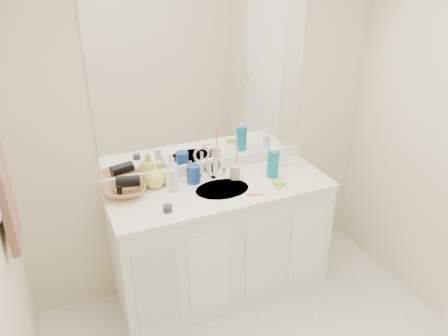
% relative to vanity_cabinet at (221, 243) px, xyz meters
% --- Properties ---
extents(wall_back, '(2.60, 0.02, 2.40)m').
position_rel_vanity_cabinet_xyz_m(wall_back, '(0.00, 0.28, 0.77)').
color(wall_back, beige).
rests_on(wall_back, floor).
extents(vanity_cabinet, '(1.50, 0.55, 0.85)m').
position_rel_vanity_cabinet_xyz_m(vanity_cabinet, '(0.00, 0.00, 0.00)').
color(vanity_cabinet, white).
rests_on(vanity_cabinet, floor).
extents(countertop, '(1.52, 0.57, 0.03)m').
position_rel_vanity_cabinet_xyz_m(countertop, '(0.00, 0.00, 0.44)').
color(countertop, white).
rests_on(countertop, vanity_cabinet).
extents(backsplash, '(1.52, 0.03, 0.08)m').
position_rel_vanity_cabinet_xyz_m(backsplash, '(0.00, 0.26, 0.50)').
color(backsplash, white).
rests_on(backsplash, countertop).
extents(sink_basin, '(0.37, 0.37, 0.02)m').
position_rel_vanity_cabinet_xyz_m(sink_basin, '(0.00, -0.02, 0.44)').
color(sink_basin, '#B2B09C').
rests_on(sink_basin, countertop).
extents(faucet, '(0.02, 0.02, 0.11)m').
position_rel_vanity_cabinet_xyz_m(faucet, '(0.00, 0.16, 0.51)').
color(faucet, silver).
rests_on(faucet, countertop).
extents(mirror, '(1.48, 0.01, 1.20)m').
position_rel_vanity_cabinet_xyz_m(mirror, '(0.00, 0.27, 1.14)').
color(mirror, white).
rests_on(mirror, wall_back).
extents(blue_mug, '(0.10, 0.10, 0.13)m').
position_rel_vanity_cabinet_xyz_m(blue_mug, '(-0.14, 0.15, 0.52)').
color(blue_mug, navy).
rests_on(blue_mug, countertop).
extents(tan_cup, '(0.08, 0.08, 0.10)m').
position_rel_vanity_cabinet_xyz_m(tan_cup, '(0.14, 0.08, 0.50)').
color(tan_cup, beige).
rests_on(tan_cup, countertop).
extents(toothbrush, '(0.02, 0.04, 0.19)m').
position_rel_vanity_cabinet_xyz_m(toothbrush, '(0.15, 0.08, 0.60)').
color(toothbrush, '#F34098').
rests_on(toothbrush, tan_cup).
extents(mouthwash_bottle, '(0.10, 0.10, 0.20)m').
position_rel_vanity_cabinet_xyz_m(mouthwash_bottle, '(0.40, 0.01, 0.55)').
color(mouthwash_bottle, '#0C7090').
rests_on(mouthwash_bottle, countertop).
extents(clear_pump_bottle, '(0.06, 0.06, 0.14)m').
position_rel_vanity_cabinet_xyz_m(clear_pump_bottle, '(0.55, 0.13, 0.53)').
color(clear_pump_bottle, white).
rests_on(clear_pump_bottle, countertop).
extents(soap_dish, '(0.10, 0.08, 0.01)m').
position_rel_vanity_cabinet_xyz_m(soap_dish, '(0.37, -0.14, 0.46)').
color(soap_dish, white).
rests_on(soap_dish, countertop).
extents(green_soap, '(0.08, 0.06, 0.03)m').
position_rel_vanity_cabinet_xyz_m(green_soap, '(0.37, -0.14, 0.48)').
color(green_soap, '#80D634').
rests_on(green_soap, soap_dish).
extents(orange_comb, '(0.11, 0.05, 0.00)m').
position_rel_vanity_cabinet_xyz_m(orange_comb, '(0.16, -0.18, 0.46)').
color(orange_comb, '#FD5A1A').
rests_on(orange_comb, countertop).
extents(dark_jar, '(0.06, 0.06, 0.04)m').
position_rel_vanity_cabinet_xyz_m(dark_jar, '(-0.42, -0.14, 0.47)').
color(dark_jar, '#2A2A2F').
rests_on(dark_jar, countertop).
extents(extra_white_bottle, '(0.06, 0.06, 0.15)m').
position_rel_vanity_cabinet_xyz_m(extra_white_bottle, '(-0.30, 0.08, 0.53)').
color(extra_white_bottle, silver).
rests_on(extra_white_bottle, countertop).
extents(soap_bottle_white, '(0.07, 0.07, 0.17)m').
position_rel_vanity_cabinet_xyz_m(soap_bottle_white, '(-0.26, 0.23, 0.54)').
color(soap_bottle_white, white).
rests_on(soap_bottle_white, countertop).
extents(soap_bottle_cream, '(0.09, 0.09, 0.16)m').
position_rel_vanity_cabinet_xyz_m(soap_bottle_cream, '(-0.31, 0.19, 0.54)').
color(soap_bottle_cream, '#FDFDCF').
rests_on(soap_bottle_cream, countertop).
extents(soap_bottle_yellow, '(0.15, 0.15, 0.18)m').
position_rel_vanity_cabinet_xyz_m(soap_bottle_yellow, '(-0.41, 0.19, 0.55)').
color(soap_bottle_yellow, '#E6DC59').
rests_on(soap_bottle_yellow, countertop).
extents(wicker_basket, '(0.31, 0.31, 0.07)m').
position_rel_vanity_cabinet_xyz_m(wicker_basket, '(-0.61, 0.16, 0.49)').
color(wicker_basket, '#A26B41').
rests_on(wicker_basket, countertop).
extents(hair_dryer, '(0.17, 0.11, 0.08)m').
position_rel_vanity_cabinet_xyz_m(hair_dryer, '(-0.59, 0.16, 0.54)').
color(hair_dryer, black).
rests_on(hair_dryer, wicker_basket).
extents(hand_towel, '(0.04, 0.32, 0.55)m').
position_rel_vanity_cabinet_xyz_m(hand_towel, '(-1.25, -0.25, 0.82)').
color(hand_towel, brown).
rests_on(hand_towel, towel_ring).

